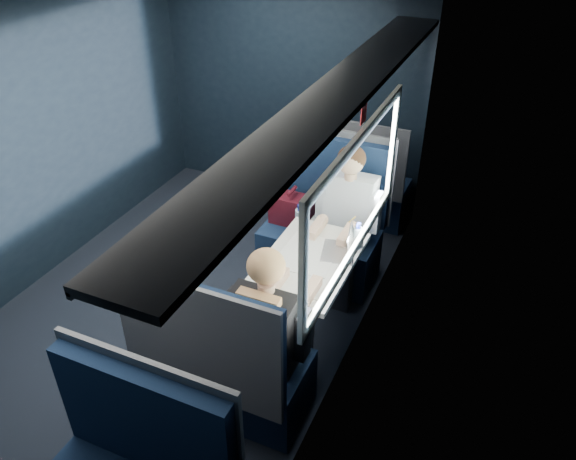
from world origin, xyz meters
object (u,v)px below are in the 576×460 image
at_px(man, 346,216).
at_px(cup, 358,241).
at_px(seat_bay_near, 321,229).
at_px(laptop, 344,247).
at_px(seat_bay_far, 225,367).
at_px(seat_row_front, 356,185).
at_px(woman, 271,325).
at_px(bottle_small, 358,237).
at_px(table, 305,267).

distance_m(man, cup, 0.46).
bearing_deg(seat_bay_near, laptop, -58.53).
xyz_separation_m(seat_bay_near, cup, (0.50, -0.57, 0.37)).
height_order(seat_bay_far, laptop, seat_bay_far).
bearing_deg(man, laptop, -72.66).
xyz_separation_m(seat_bay_near, seat_row_front, (0.02, 0.92, -0.01)).
distance_m(seat_bay_near, woman, 1.63).
bearing_deg(seat_bay_far, seat_bay_near, 90.53).
bearing_deg(woman, seat_row_front, 95.70).
bearing_deg(bottle_small, laptop, -119.53).
bearing_deg(woman, cup, 77.18).
bearing_deg(seat_bay_near, man, -33.02).
bearing_deg(table, woman, -84.55).
height_order(woman, bottle_small, woman).
height_order(table, woman, woman).
relative_size(man, woman, 1.00).
distance_m(seat_row_front, cup, 1.61).
relative_size(laptop, cup, 3.29).
relative_size(man, bottle_small, 6.12).
bearing_deg(table, seat_bay_near, 102.83).
relative_size(seat_bay_far, cup, 12.57).
height_order(man, bottle_small, man).
bearing_deg(woman, table, 95.45).
bearing_deg(seat_bay_near, table, -77.17).
relative_size(seat_bay_far, woman, 0.95).
distance_m(seat_bay_far, bottle_small, 1.32).
bearing_deg(woman, seat_bay_near, 99.56).
distance_m(woman, bottle_small, 1.02).
distance_m(seat_bay_near, seat_bay_far, 1.75).
height_order(seat_bay_near, cup, seat_bay_near).
distance_m(seat_bay_far, woman, 0.43).
distance_m(table, seat_bay_near, 0.93).
relative_size(woman, bottle_small, 6.12).
bearing_deg(laptop, seat_row_front, 104.33).
height_order(table, seat_bay_near, seat_bay_near).
relative_size(seat_bay_near, seat_row_front, 1.09).
bearing_deg(bottle_small, seat_bay_far, -112.64).
bearing_deg(seat_bay_near, seat_bay_far, -89.47).
height_order(seat_bay_near, bottle_small, seat_bay_near).
relative_size(seat_bay_far, man, 0.95).
relative_size(seat_bay_far, laptop, 3.82).
relative_size(seat_bay_near, laptop, 3.82).
bearing_deg(seat_row_front, seat_bay_near, -90.99).
height_order(seat_bay_far, bottle_small, seat_bay_far).
xyz_separation_m(laptop, cup, (0.06, 0.14, -0.01)).
distance_m(man, laptop, 0.57).
height_order(man, woman, same).
height_order(table, seat_row_front, seat_row_front).
height_order(seat_row_front, woman, woman).
bearing_deg(seat_bay_near, bottle_small, -50.20).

